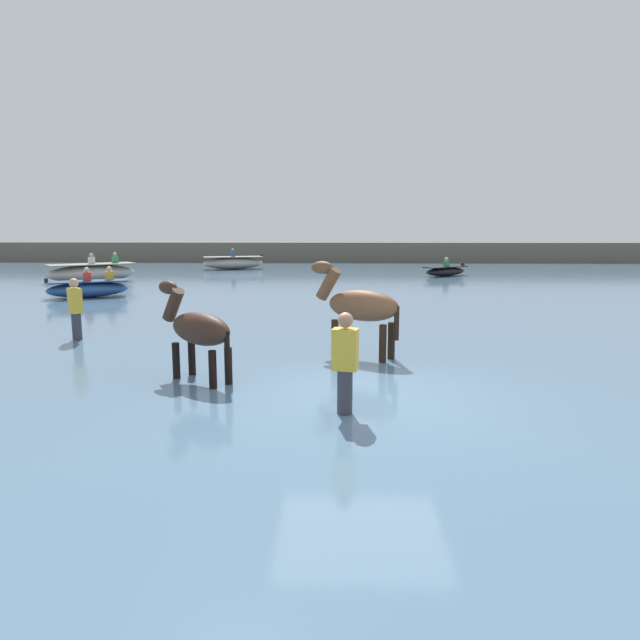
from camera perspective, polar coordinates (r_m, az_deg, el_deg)
name	(u,v)px	position (r m, az deg, el deg)	size (l,w,h in m)	color
ground_plane	(362,415)	(8.33, 4.27, -9.55)	(120.00, 120.00, 0.00)	gray
water_surface	(350,309)	(18.06, 3.07, 1.17)	(90.00, 90.00, 0.29)	slate
horse_lead_bay	(359,308)	(10.50, 4.00, 1.23)	(1.79, 1.28, 2.06)	brown
horse_trailing_dark_bay	(198,331)	(9.04, -12.27, -1.11)	(1.52, 1.27, 1.84)	#382319
boat_distant_east	(92,273)	(27.28, -22.07, 4.43)	(3.88, 3.46, 1.31)	#B2AD9E
boat_mid_channel	(88,289)	(21.39, -22.43, 2.95)	(2.84, 2.13, 1.06)	#28518E
boat_near_port	(233,263)	(34.01, -8.78, 5.74)	(3.78, 2.30, 1.22)	#B2AD9E
boat_far_offshore	(446,271)	(29.47, 12.59, 4.86)	(2.56, 2.13, 0.96)	black
person_onlooker_left	(345,371)	(7.30, 2.54, -5.16)	(0.36, 0.27, 1.63)	#383842
person_wading_mid	(76,314)	(13.25, -23.47, 0.61)	(0.37, 0.36, 1.63)	#383842
far_shoreline	(345,254)	(41.42, 2.51, 6.70)	(80.00, 2.40, 1.69)	#605B4C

